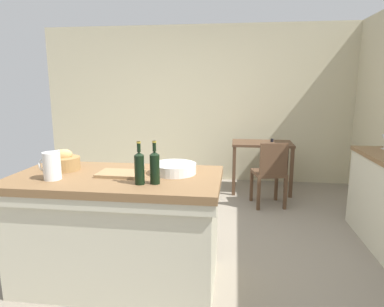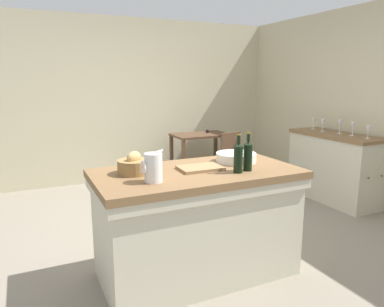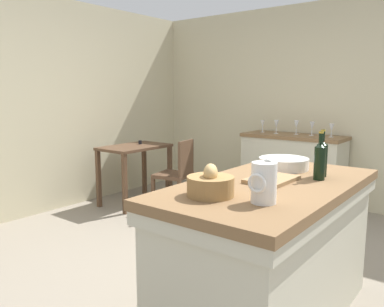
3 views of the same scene
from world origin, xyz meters
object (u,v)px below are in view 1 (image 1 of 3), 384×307
(wooden_chair, at_px, (270,172))
(wine_bottle_amber, at_px, (139,167))
(bread_basket, at_px, (64,162))
(wine_bottle_dark, at_px, (155,167))
(writing_desk, at_px, (262,151))
(island_table, at_px, (118,225))
(wash_bowl, at_px, (174,168))
(cutting_board, at_px, (120,174))
(pitcher, at_px, (52,166))

(wooden_chair, relative_size, wine_bottle_amber, 2.86)
(bread_basket, height_order, wine_bottle_dark, wine_bottle_dark)
(bread_basket, bearing_deg, writing_desk, 53.80)
(island_table, bearing_deg, writing_desk, 62.90)
(bread_basket, xyz_separation_m, wine_bottle_dark, (0.86, -0.30, 0.06))
(wooden_chair, distance_m, wash_bowl, 2.12)
(bread_basket, bearing_deg, cutting_board, -11.18)
(writing_desk, bearing_deg, wooden_chair, -84.46)
(wine_bottle_dark, bearing_deg, wooden_chair, 63.97)
(wooden_chair, relative_size, cutting_board, 2.55)
(bread_basket, relative_size, wine_bottle_dark, 0.82)
(wooden_chair, relative_size, pitcher, 3.54)
(wash_bowl, xyz_separation_m, bread_basket, (-0.94, -0.01, 0.02))
(writing_desk, relative_size, wash_bowl, 2.51)
(island_table, height_order, wine_bottle_amber, wine_bottle_amber)
(pitcher, bearing_deg, wooden_chair, 49.08)
(wooden_chair, distance_m, pitcher, 2.87)
(writing_desk, bearing_deg, wine_bottle_dark, -109.21)
(writing_desk, xyz_separation_m, pitcher, (-1.78, -2.80, 0.38))
(cutting_board, bearing_deg, wine_bottle_dark, -30.67)
(bread_basket, bearing_deg, island_table, -13.40)
(pitcher, bearing_deg, bread_basket, 101.11)
(wooden_chair, height_order, pitcher, pitcher)
(pitcher, xyz_separation_m, wine_bottle_amber, (0.69, -0.04, 0.02))
(wine_bottle_amber, bearing_deg, writing_desk, 69.04)
(island_table, bearing_deg, wine_bottle_dark, -26.58)
(bread_basket, relative_size, cutting_board, 0.74)
(island_table, distance_m, writing_desk, 2.96)
(bread_basket, height_order, wine_bottle_amber, wine_bottle_amber)
(wash_bowl, relative_size, bread_basket, 1.39)
(wooden_chair, xyz_separation_m, wine_bottle_dark, (-1.04, -2.14, 0.56))
(bread_basket, bearing_deg, wine_bottle_amber, -23.42)
(wash_bowl, bearing_deg, wooden_chair, 62.31)
(wash_bowl, height_order, wine_bottle_amber, wine_bottle_amber)
(island_table, xyz_separation_m, writing_desk, (1.34, 2.63, 0.15))
(wine_bottle_dark, bearing_deg, cutting_board, 149.33)
(wash_bowl, bearing_deg, wine_bottle_dark, -105.25)
(cutting_board, bearing_deg, pitcher, -158.44)
(wooden_chair, bearing_deg, island_table, -125.78)
(wooden_chair, height_order, wash_bowl, wash_bowl)
(pitcher, xyz_separation_m, bread_basket, (-0.06, 0.29, -0.04))
(wine_bottle_amber, bearing_deg, wash_bowl, 60.17)
(pitcher, height_order, wash_bowl, pitcher)
(island_table, relative_size, pitcher, 6.62)
(wash_bowl, relative_size, wine_bottle_dark, 1.14)
(cutting_board, relative_size, wine_bottle_amber, 1.12)
(island_table, distance_m, wine_bottle_amber, 0.64)
(island_table, bearing_deg, cutting_board, 20.66)
(wooden_chair, height_order, bread_basket, bread_basket)
(island_table, bearing_deg, wine_bottle_amber, -38.82)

